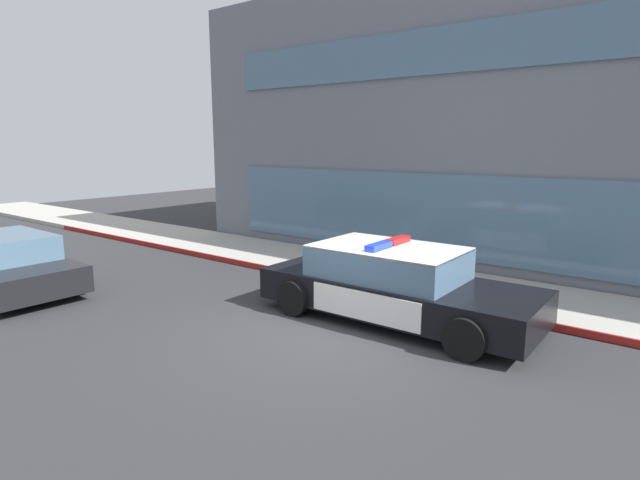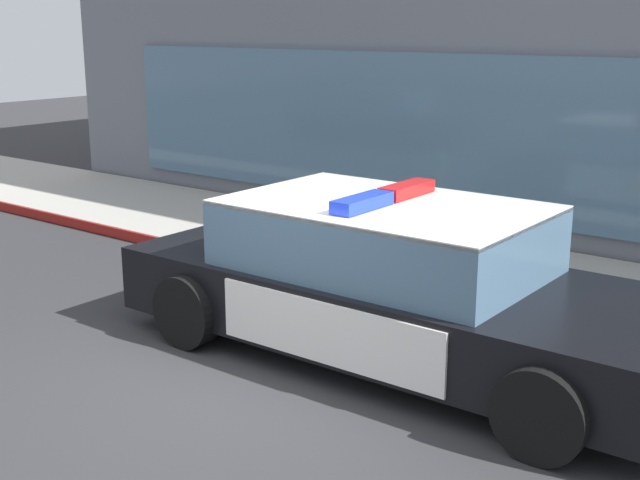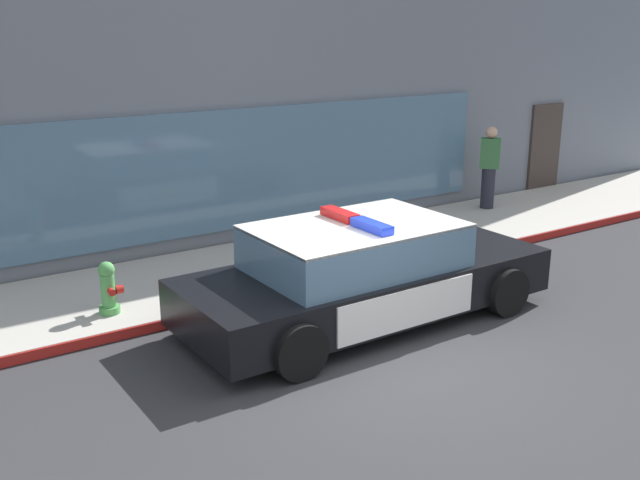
% 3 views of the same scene
% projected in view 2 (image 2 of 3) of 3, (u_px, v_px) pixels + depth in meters
% --- Properties ---
extents(ground, '(48.00, 48.00, 0.00)m').
position_uv_depth(ground, '(239.00, 388.00, 6.83)').
color(ground, '#303033').
extents(sidewalk, '(48.00, 2.62, 0.15)m').
position_uv_depth(sidewalk, '(466.00, 271.00, 9.76)').
color(sidewalk, '#B2ADA3').
rests_on(sidewalk, ground).
extents(curb_red_paint, '(28.80, 0.04, 0.14)m').
position_uv_depth(curb_red_paint, '(405.00, 300.00, 8.75)').
color(curb_red_paint, maroon).
rests_on(curb_red_paint, ground).
extents(police_cruiser, '(5.16, 2.19, 1.49)m').
position_uv_depth(police_cruiser, '(397.00, 283.00, 7.32)').
color(police_cruiser, black).
rests_on(police_cruiser, ground).
extents(fire_hydrant, '(0.34, 0.39, 0.73)m').
position_uv_depth(fire_hydrant, '(278.00, 219.00, 10.46)').
color(fire_hydrant, '#4C994C').
rests_on(fire_hydrant, sidewalk).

